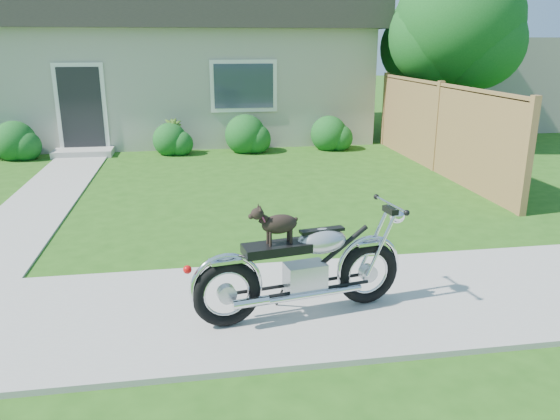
# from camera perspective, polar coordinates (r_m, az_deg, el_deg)

# --- Properties ---
(ground) EXTENTS (80.00, 80.00, 0.00)m
(ground) POSITION_cam_1_polar(r_m,az_deg,el_deg) (5.89, -19.70, -10.85)
(ground) COLOR #235114
(ground) RESTS_ON ground
(sidewalk) EXTENTS (24.00, 2.20, 0.04)m
(sidewalk) POSITION_cam_1_polar(r_m,az_deg,el_deg) (5.88, -19.72, -10.68)
(sidewalk) COLOR #9E9B93
(sidewalk) RESTS_ON ground
(walkway) EXTENTS (1.20, 8.00, 0.03)m
(walkway) POSITION_cam_1_polar(r_m,az_deg,el_deg) (10.79, -23.09, 1.53)
(walkway) COLOR #9E9B93
(walkway) RESTS_ON ground
(house) EXTENTS (12.60, 7.03, 4.50)m
(house) POSITION_cam_1_polar(r_m,az_deg,el_deg) (17.17, -13.52, 14.98)
(house) COLOR #AAA79A
(house) RESTS_ON ground
(fence) EXTENTS (0.12, 6.62, 1.90)m
(fence) POSITION_cam_1_polar(r_m,az_deg,el_deg) (12.16, 16.15, 8.31)
(fence) COLOR olive
(fence) RESTS_ON ground
(tree_near) EXTENTS (3.07, 3.07, 4.71)m
(tree_near) POSITION_cam_1_polar(r_m,az_deg,el_deg) (14.66, 18.71, 17.68)
(tree_near) COLOR #3D2B1C
(tree_near) RESTS_ON ground
(tree_far) EXTENTS (2.78, 2.75, 4.22)m
(tree_far) POSITION_cam_1_polar(r_m,az_deg,el_deg) (16.40, 16.56, 16.60)
(tree_far) COLOR #3D2B1C
(tree_far) RESTS_ON ground
(shrub_row) EXTENTS (10.39, 1.02, 1.02)m
(shrub_row) POSITION_cam_1_polar(r_m,az_deg,el_deg) (13.86, -13.93, 7.25)
(shrub_row) COLOR #15511B
(shrub_row) RESTS_ON ground
(potted_plant_right) EXTENTS (0.49, 0.49, 0.86)m
(potted_plant_right) POSITION_cam_1_polar(r_m,az_deg,el_deg) (13.86, -11.17, 7.53)
(potted_plant_right) COLOR #335B19
(potted_plant_right) RESTS_ON ground
(motorcycle_with_dog) EXTENTS (2.21, 0.71, 1.16)m
(motorcycle_with_dog) POSITION_cam_1_polar(r_m,az_deg,el_deg) (5.41, 2.59, -5.90)
(motorcycle_with_dog) COLOR black
(motorcycle_with_dog) RESTS_ON sidewalk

